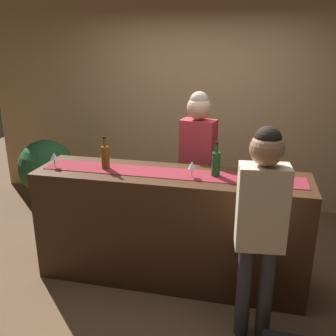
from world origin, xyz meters
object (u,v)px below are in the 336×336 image
Objects in this scene: wine_bottle_green at (216,164)px; customer_sipping at (261,216)px; wine_bottle_amber at (105,157)px; bartender at (198,156)px; wine_glass_mid_counter at (54,157)px; potted_plant_tall at (47,173)px; wine_glass_near_customer at (192,166)px.

customer_sipping reaches higher than wine_bottle_green.
customer_sipping reaches higher than wine_bottle_amber.
bartender reaches higher than wine_bottle_green.
bartender reaches higher than wine_glass_mid_counter.
wine_glass_mid_counter is at bearing -175.89° from wine_bottle_green.
wine_glass_mid_counter is 1.41m from potted_plant_tall.
potted_plant_tall is (-1.96, 0.39, -0.47)m from bartender.
wine_glass_near_customer is 1.00× the size of wine_glass_mid_counter.
customer_sipping is (0.62, -1.17, -0.04)m from bartender.
wine_bottle_amber reaches higher than wine_glass_near_customer.
wine_glass_near_customer is at bearing -27.03° from potted_plant_tall.
wine_bottle_green is at bearing -23.26° from potted_plant_tall.
wine_glass_near_customer is 0.09× the size of customer_sipping.
wine_bottle_amber is 0.96m from bartender.
wine_bottle_green is 0.18× the size of customer_sipping.
wine_glass_near_customer is 0.08× the size of bartender.
customer_sipping reaches higher than wine_glass_near_customer.
customer_sipping is 3.05m from potted_plant_tall.
wine_bottle_green is 1.46m from wine_glass_mid_counter.
wine_glass_near_customer is at bearing 105.17° from bartender.
bartender is (-0.05, 0.63, -0.11)m from wine_glass_near_customer.
wine_bottle_amber is 0.47m from wine_glass_mid_counter.
wine_bottle_green is at bearing 4.11° from wine_glass_mid_counter.
wine_glass_mid_counter is at bearing -171.20° from wine_bottle_amber.
bartender is at bearing -11.26° from potted_plant_tall.
wine_bottle_green is 0.18× the size of bartender.
wine_bottle_green and wine_bottle_amber have the same top height.
customer_sipping is at bearing -23.07° from wine_bottle_amber.
wine_glass_mid_counter reaches higher than potted_plant_tall.
potted_plant_tall is (-2.58, 1.56, -0.43)m from customer_sipping.
wine_bottle_green reaches higher than wine_glass_mid_counter.
customer_sipping is at bearing -58.06° from wine_bottle_green.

